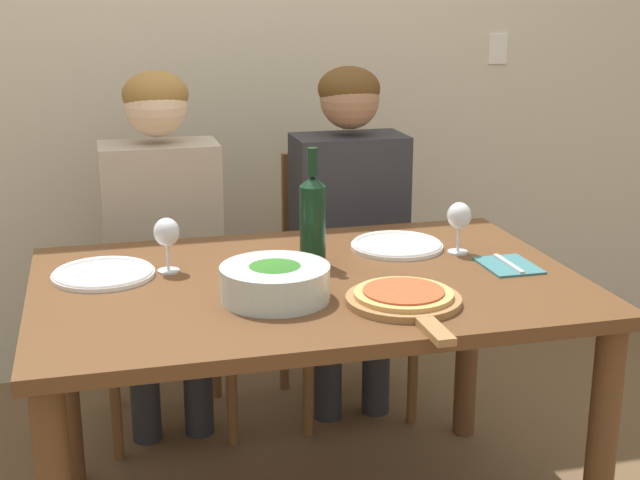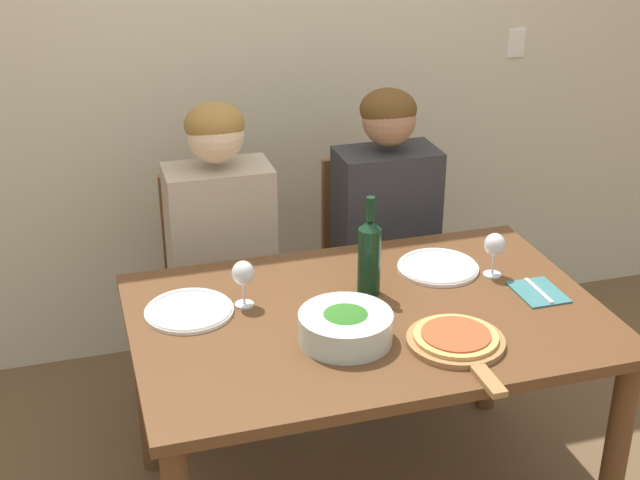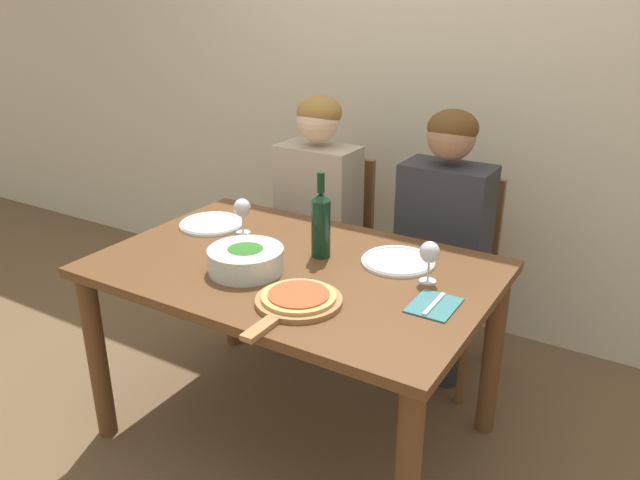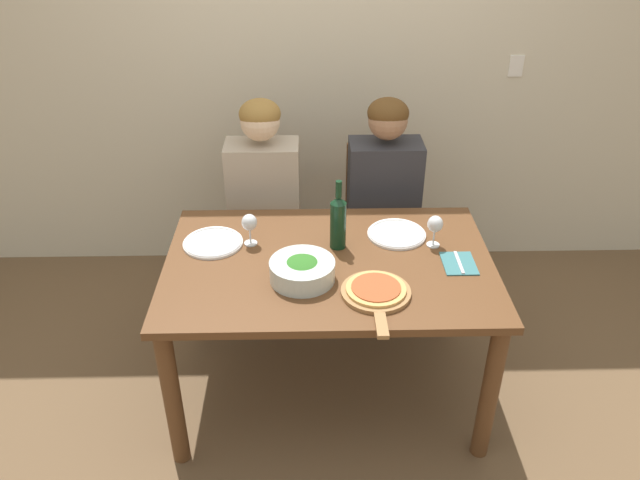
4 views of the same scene
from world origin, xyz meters
name	(u,v)px [view 4 (image 4 of 4)]	position (x,y,z in m)	size (l,w,h in m)	color
ground_plane	(328,386)	(0.00, 0.00, 0.00)	(40.00, 40.00, 0.00)	brown
back_wall	(322,48)	(0.00, 1.25, 1.35)	(10.00, 0.06, 2.70)	beige
dining_table	(329,282)	(0.00, 0.00, 0.64)	(1.43, 0.95, 0.75)	brown
chair_left	(267,221)	(-0.32, 0.79, 0.50)	(0.42, 0.42, 0.92)	brown
chair_right	(380,220)	(0.32, 0.79, 0.50)	(0.42, 0.42, 0.92)	brown
person_woman	(263,191)	(-0.32, 0.68, 0.75)	(0.47, 0.51, 1.24)	#28282D
person_man	(384,189)	(0.32, 0.68, 0.75)	(0.47, 0.51, 1.24)	#28282D
wine_bottle	(338,221)	(0.04, 0.12, 0.89)	(0.07, 0.07, 0.33)	black
broccoli_bowl	(302,270)	(-0.12, -0.14, 0.80)	(0.27, 0.27, 0.09)	silver
dinner_plate_left	(213,242)	(-0.52, 0.15, 0.76)	(0.27, 0.27, 0.02)	white
dinner_plate_right	(397,234)	(0.32, 0.21, 0.76)	(0.27, 0.27, 0.02)	white
pizza_on_board	(376,292)	(0.18, -0.25, 0.77)	(0.28, 0.42, 0.04)	#9E7042
wine_glass_left	(249,224)	(-0.35, 0.15, 0.86)	(0.07, 0.07, 0.15)	silver
wine_glass_right	(435,225)	(0.48, 0.12, 0.86)	(0.07, 0.07, 0.15)	silver
fork_on_napkin	(459,263)	(0.56, -0.04, 0.76)	(0.14, 0.18, 0.01)	#387075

